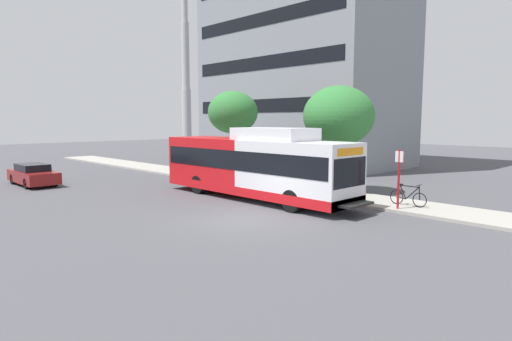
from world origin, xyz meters
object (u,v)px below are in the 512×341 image
street_tree_mid_block (233,113)px  street_tree_near_stop (339,116)px  transit_bus (254,166)px  bicycle_parked (408,197)px  bus_stop_sign_pole (399,175)px  parked_car_far_lane (33,175)px

street_tree_mid_block → street_tree_near_stop: bearing=-89.9°
transit_bus → bicycle_parked: bearing=-64.2°
bus_stop_sign_pole → street_tree_near_stop: (2.25, 4.79, 2.59)m
transit_bus → parked_car_far_lane: transit_bus is taller
transit_bus → parked_car_far_lane: bearing=117.1°
street_tree_near_stop → parked_car_far_lane: (-11.14, 14.85, -3.58)m
street_tree_near_stop → street_tree_mid_block: (-0.02, 8.71, 0.30)m
bus_stop_sign_pole → parked_car_far_lane: size_ratio=0.58×
street_tree_mid_block → transit_bus: bearing=-123.6°
bus_stop_sign_pole → bicycle_parked: bus_stop_sign_pole is taller
bicycle_parked → parked_car_far_lane: size_ratio=0.39×
bicycle_parked → parked_car_far_lane: parked_car_far_lane is taller
bicycle_parked → street_tree_mid_block: street_tree_mid_block is taller
bus_stop_sign_pole → street_tree_near_stop: 5.89m
bus_stop_sign_pole → parked_car_far_lane: bearing=114.4°
transit_bus → street_tree_mid_block: bearing=56.4°
bus_stop_sign_pole → bicycle_parked: (0.95, -0.00, -1.09)m
street_tree_near_stop → parked_car_far_lane: 18.90m
parked_car_far_lane → street_tree_mid_block: bearing=-28.9°
street_tree_mid_block → parked_car_far_lane: size_ratio=1.31×
transit_bus → bus_stop_sign_pole: (2.29, -6.71, -0.05)m
transit_bus → bus_stop_sign_pole: 7.09m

